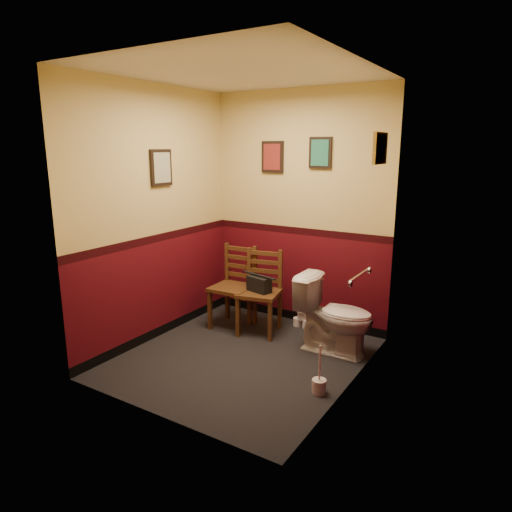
% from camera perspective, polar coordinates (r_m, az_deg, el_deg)
% --- Properties ---
extents(floor, '(2.20, 2.40, 0.00)m').
position_cam_1_polar(floor, '(4.70, -1.64, -12.57)').
color(floor, black).
rests_on(floor, ground).
extents(ceiling, '(2.20, 2.40, 0.00)m').
position_cam_1_polar(ceiling, '(4.27, -1.90, 22.07)').
color(ceiling, silver).
rests_on(ceiling, ground).
extents(wall_back, '(2.20, 0.00, 2.70)m').
position_cam_1_polar(wall_back, '(5.31, 5.42, 5.71)').
color(wall_back, '#4C0A13').
rests_on(wall_back, ground).
extents(wall_front, '(2.20, 0.00, 2.70)m').
position_cam_1_polar(wall_front, '(3.36, -13.10, 0.91)').
color(wall_front, '#4C0A13').
rests_on(wall_front, ground).
extents(wall_left, '(0.00, 2.40, 2.70)m').
position_cam_1_polar(wall_left, '(4.97, -12.46, 4.91)').
color(wall_left, '#4C0A13').
rests_on(wall_left, ground).
extents(wall_right, '(0.00, 2.40, 2.70)m').
position_cam_1_polar(wall_right, '(3.80, 12.25, 2.36)').
color(wall_right, '#4C0A13').
rests_on(wall_right, ground).
extents(grab_bar, '(0.05, 0.56, 0.06)m').
position_cam_1_polar(grab_bar, '(4.13, 12.75, -2.49)').
color(grab_bar, silver).
rests_on(grab_bar, wall_right).
extents(framed_print_back_a, '(0.28, 0.04, 0.36)m').
position_cam_1_polar(framed_print_back_a, '(5.41, 2.07, 12.28)').
color(framed_print_back_a, black).
rests_on(framed_print_back_a, wall_back).
extents(framed_print_back_b, '(0.26, 0.04, 0.34)m').
position_cam_1_polar(framed_print_back_b, '(5.14, 8.04, 12.65)').
color(framed_print_back_b, black).
rests_on(framed_print_back_b, wall_back).
extents(framed_print_left, '(0.04, 0.30, 0.38)m').
position_cam_1_polar(framed_print_left, '(4.98, -11.77, 10.76)').
color(framed_print_left, black).
rests_on(framed_print_left, wall_left).
extents(framed_print_right, '(0.04, 0.34, 0.28)m').
position_cam_1_polar(framed_print_right, '(4.31, 15.22, 12.86)').
color(framed_print_right, olive).
rests_on(framed_print_right, wall_right).
extents(toilet, '(0.80, 0.46, 0.78)m').
position_cam_1_polar(toilet, '(4.74, 9.85, -7.39)').
color(toilet, white).
rests_on(toilet, floor).
extents(toilet_brush, '(0.12, 0.12, 0.44)m').
position_cam_1_polar(toilet_brush, '(4.10, 7.88, -15.71)').
color(toilet_brush, silver).
rests_on(toilet_brush, floor).
extents(chair_left, '(0.47, 0.47, 0.95)m').
position_cam_1_polar(chair_left, '(5.32, -2.73, -3.88)').
color(chair_left, brown).
rests_on(chair_left, floor).
extents(chair_right, '(0.52, 0.52, 0.94)m').
position_cam_1_polar(chair_right, '(5.15, 0.56, -4.52)').
color(chair_right, brown).
rests_on(chair_right, floor).
extents(handbag, '(0.30, 0.19, 0.20)m').
position_cam_1_polar(handbag, '(5.08, 0.41, -3.52)').
color(handbag, black).
rests_on(handbag, chair_right).
extents(tp_stack, '(0.22, 0.13, 0.29)m').
position_cam_1_polar(tp_stack, '(5.41, 5.75, -7.62)').
color(tp_stack, silver).
rests_on(tp_stack, floor).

